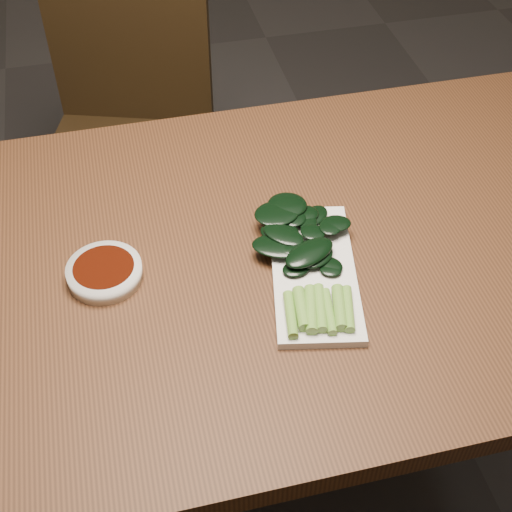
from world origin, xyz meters
The scene contains 6 objects.
ground centered at (0.00, 0.00, 0.00)m, with size 6.00×6.00×0.00m, color #2A2828.
table centered at (0.00, 0.00, 0.68)m, with size 1.40×0.80×0.75m.
chair_far centered at (-0.12, 0.76, 0.49)m, with size 0.52×0.52×0.89m.
sauce_bowl centered at (-0.21, 0.00, 0.76)m, with size 0.12×0.12×0.03m.
serving_plate centered at (0.11, -0.07, 0.76)m, with size 0.18×0.31×0.01m.
gai_lan centered at (0.10, -0.04, 0.78)m, with size 0.18×0.31×0.02m.
Camera 1 is at (-0.15, -0.78, 1.56)m, focal length 50.00 mm.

